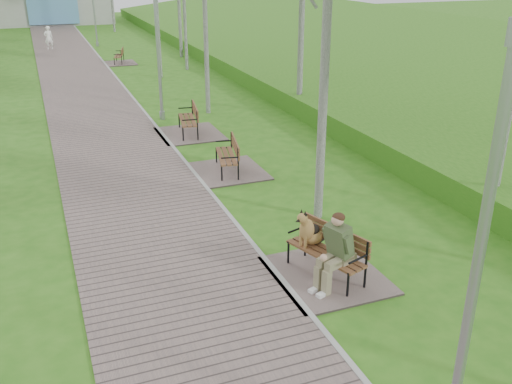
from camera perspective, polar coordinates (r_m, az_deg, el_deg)
walkway at (r=25.89m, az=-16.66°, el=9.40°), size 3.50×67.00×0.04m
kerb at (r=26.07m, az=-12.80°, el=9.89°), size 0.10×67.00×0.05m
embankment at (r=28.97m, az=12.26°, el=11.11°), size 14.00×70.00×1.60m
building_north at (r=54.85m, az=-19.87°, el=17.65°), size 10.00×5.20×4.00m
bench_main at (r=10.46m, az=6.85°, el=-6.33°), size 1.94×2.15×1.69m
bench_second at (r=15.62m, az=-2.91°, el=2.75°), size 1.87×2.08×1.15m
bench_third at (r=19.10m, az=-6.78°, el=6.39°), size 2.01×2.23×1.23m
bench_far at (r=33.02m, az=-13.52°, el=12.70°), size 1.68×1.86×1.03m
lamp_post_near at (r=6.36m, az=20.94°, el=-8.86°), size 0.19×0.19×5.01m
lamp_post_second at (r=20.65m, az=-9.75°, el=13.61°), size 0.20×0.20×5.13m
lamp_post_third at (r=39.70m, az=-15.89°, el=17.00°), size 0.18×0.18×4.74m
pedestrian_near at (r=39.24m, az=-20.03°, el=14.28°), size 0.60×0.47×1.46m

